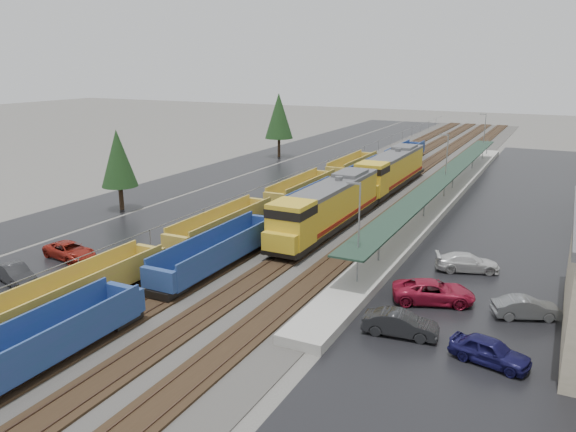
# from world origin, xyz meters

# --- Properties ---
(ground) EXTENTS (360.00, 360.00, 0.00)m
(ground) POSITION_xyz_m (0.00, 0.00, 0.00)
(ground) COLOR #56544F
(ground) RESTS_ON ground
(ballast_strip) EXTENTS (20.00, 160.00, 0.08)m
(ballast_strip) POSITION_xyz_m (0.00, 60.00, 0.04)
(ballast_strip) COLOR #302D2B
(ballast_strip) RESTS_ON ground
(trackbed) EXTENTS (14.60, 160.00, 0.22)m
(trackbed) POSITION_xyz_m (-0.00, 60.00, 0.16)
(trackbed) COLOR black
(trackbed) RESTS_ON ground
(west_parking_lot) EXTENTS (10.00, 160.00, 0.02)m
(west_parking_lot) POSITION_xyz_m (-15.00, 60.00, 0.01)
(west_parking_lot) COLOR black
(west_parking_lot) RESTS_ON ground
(west_road) EXTENTS (9.00, 160.00, 0.02)m
(west_road) POSITION_xyz_m (-25.00, 60.00, 0.01)
(west_road) COLOR black
(west_road) RESTS_ON ground
(east_commuter_lot) EXTENTS (16.00, 100.00, 0.02)m
(east_commuter_lot) POSITION_xyz_m (19.00, 50.00, 0.01)
(east_commuter_lot) COLOR black
(east_commuter_lot) RESTS_ON ground
(station_platform) EXTENTS (3.00, 80.00, 8.00)m
(station_platform) POSITION_xyz_m (9.50, 50.01, 0.73)
(station_platform) COLOR #9E9B93
(station_platform) RESTS_ON ground
(chainlink_fence) EXTENTS (0.08, 160.04, 2.02)m
(chainlink_fence) POSITION_xyz_m (-9.50, 58.44, 1.61)
(chainlink_fence) COLOR gray
(chainlink_fence) RESTS_ON ground
(tree_west_near) EXTENTS (3.96, 3.96, 9.00)m
(tree_west_near) POSITION_xyz_m (-22.00, 30.00, 5.82)
(tree_west_near) COLOR #332316
(tree_west_near) RESTS_ON ground
(tree_west_far) EXTENTS (4.84, 4.84, 11.00)m
(tree_west_far) POSITION_xyz_m (-23.00, 70.00, 7.12)
(tree_west_far) COLOR #332316
(tree_west_far) RESTS_ON ground
(locomotive_lead) EXTENTS (3.30, 21.76, 4.93)m
(locomotive_lead) POSITION_xyz_m (2.00, 32.08, 2.60)
(locomotive_lead) COLOR black
(locomotive_lead) RESTS_ON ground
(locomotive_trail) EXTENTS (3.30, 21.76, 4.93)m
(locomotive_trail) POSITION_xyz_m (2.00, 53.08, 2.60)
(locomotive_trail) COLOR black
(locomotive_trail) RESTS_ON ground
(well_string_yellow) EXTENTS (2.66, 84.65, 2.36)m
(well_string_yellow) POSITION_xyz_m (-6.00, 26.17, 1.18)
(well_string_yellow) COLOR #AD9C30
(well_string_yellow) RESTS_ON ground
(well_string_blue) EXTENTS (2.83, 108.03, 2.51)m
(well_string_blue) POSITION_xyz_m (-2.00, 28.78, 1.23)
(well_string_blue) COLOR navy
(well_string_blue) RESTS_ON ground
(parked_car_west_b) EXTENTS (2.73, 4.68, 1.46)m
(parked_car_west_b) POSITION_xyz_m (-13.75, 9.80, 0.73)
(parked_car_west_b) COLOR black
(parked_car_west_b) RESTS_ON ground
(parked_car_west_c) EXTENTS (3.06, 5.31, 1.39)m
(parked_car_west_c) POSITION_xyz_m (-14.41, 15.56, 0.70)
(parked_car_west_c) COLOR maroon
(parked_car_west_c) RESTS_ON ground
(parked_car_east_a) EXTENTS (2.08, 4.67, 1.49)m
(parked_car_east_a) POSITION_xyz_m (14.23, 14.59, 0.74)
(parked_car_east_a) COLOR black
(parked_car_east_a) RESTS_ON ground
(parked_car_east_b) EXTENTS (4.31, 6.10, 1.55)m
(parked_car_east_b) POSITION_xyz_m (14.92, 20.37, 0.77)
(parked_car_east_b) COLOR maroon
(parked_car_east_b) RESTS_ON ground
(parked_car_east_c) EXTENTS (3.53, 5.31, 1.43)m
(parked_car_east_c) POSITION_xyz_m (15.96, 27.60, 0.71)
(parked_car_east_c) COLOR silver
(parked_car_east_c) RESTS_ON ground
(parked_car_east_d) EXTENTS (2.70, 4.64, 1.48)m
(parked_car_east_d) POSITION_xyz_m (19.51, 13.57, 0.74)
(parked_car_east_d) COLOR #131143
(parked_car_east_d) RESTS_ON ground
(parked_car_east_e) EXTENTS (3.04, 4.46, 1.39)m
(parked_car_east_e) POSITION_xyz_m (20.84, 20.59, 0.70)
(parked_car_east_e) COLOR #535558
(parked_car_east_e) RESTS_ON ground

